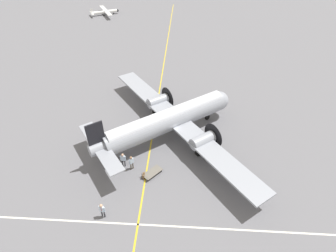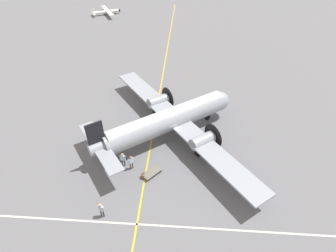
{
  "view_description": "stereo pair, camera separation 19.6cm",
  "coord_description": "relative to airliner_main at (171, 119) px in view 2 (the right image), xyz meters",
  "views": [
    {
      "loc": [
        23.56,
        1.37,
        20.46
      ],
      "look_at": [
        0.0,
        0.0,
        1.57
      ],
      "focal_mm": 28.0,
      "sensor_mm": 36.0,
      "label": 1
    },
    {
      "loc": [
        23.55,
        1.57,
        20.46
      ],
      "look_at": [
        0.0,
        0.0,
        1.57
      ],
      "focal_mm": 28.0,
      "sensor_mm": 36.0,
      "label": 2
    }
  ],
  "objects": [
    {
      "name": "ground_plane",
      "position": [
        0.23,
        -0.31,
        -2.43
      ],
      "size": [
        300.0,
        300.0,
        0.0
      ],
      "primitive_type": "plane",
      "color": "slate"
    },
    {
      "name": "ramp_agent",
      "position": [
        5.59,
        -3.72,
        -1.34
      ],
      "size": [
        0.46,
        0.45,
        1.77
      ],
      "rotation": [
        0.0,
        0.0,
        2.37
      ],
      "color": "#473D2D",
      "rests_on": "ground_plane"
    },
    {
      "name": "apron_line_eastwest",
      "position": [
        0.23,
        -2.2,
        -2.42
      ],
      "size": [
        120.0,
        0.16,
        0.01
      ],
      "color": "gold",
      "rests_on": "ground_plane"
    },
    {
      "name": "suitcase_near_door",
      "position": [
        6.69,
        -2.37,
        -2.15
      ],
      "size": [
        0.49,
        0.19,
        0.59
      ],
      "color": "brown",
      "rests_on": "ground_plane"
    },
    {
      "name": "apron_line_northsouth",
      "position": [
        11.82,
        -0.31,
        -2.42
      ],
      "size": [
        0.16,
        120.0,
        0.01
      ],
      "color": "silver",
      "rests_on": "ground_plane"
    },
    {
      "name": "baggage_cart",
      "position": [
        6.21,
        -1.55,
        -2.15
      ],
      "size": [
        2.2,
        2.11,
        0.56
      ],
      "rotation": [
        0.0,
        0.0,
        2.41
      ],
      "color": "#6B665B",
      "rests_on": "ground_plane"
    },
    {
      "name": "crew_foreground",
      "position": [
        11.24,
        -5.28,
        -1.36
      ],
      "size": [
        0.28,
        0.58,
        1.74
      ],
      "rotation": [
        0.0,
        0.0,
        -1.81
      ],
      "color": "#2D2D33",
      "rests_on": "ground_plane"
    },
    {
      "name": "light_aircraft_distant",
      "position": [
        -48.15,
        -19.79,
        -1.61
      ],
      "size": [
        9.42,
        7.39,
        1.95
      ],
      "rotation": [
        0.0,
        0.0,
        2.05
      ],
      "color": "white",
      "rests_on": "ground_plane"
    },
    {
      "name": "passenger_boarding",
      "position": [
        5.24,
        -4.64,
        -1.35
      ],
      "size": [
        0.28,
        0.6,
        1.76
      ],
      "rotation": [
        0.0,
        0.0,
        1.56
      ],
      "color": "#2D2D33",
      "rests_on": "ground_plane"
    },
    {
      "name": "airliner_main",
      "position": [
        0.0,
        0.0,
        0.0
      ],
      "size": [
        22.83,
        19.48,
        5.5
      ],
      "rotation": [
        0.0,
        0.0,
        2.21
      ],
      "color": "#9399A3",
      "rests_on": "ground_plane"
    }
  ]
}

